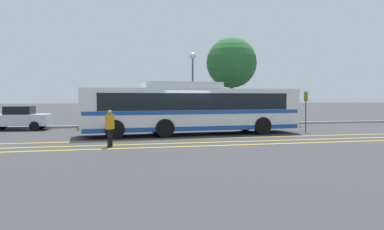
# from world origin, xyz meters

# --- Properties ---
(ground_plane) EXTENTS (220.00, 220.00, 0.00)m
(ground_plane) POSITION_xyz_m (0.00, 0.00, 0.00)
(ground_plane) COLOR #38383A
(lane_strip_0) EXTENTS (32.43, 0.20, 0.01)m
(lane_strip_0) POSITION_xyz_m (0.53, -1.77, 0.00)
(lane_strip_0) COLOR gold
(lane_strip_0) RESTS_ON ground_plane
(lane_strip_1) EXTENTS (32.43, 0.20, 0.01)m
(lane_strip_1) POSITION_xyz_m (0.53, -3.40, 0.00)
(lane_strip_1) COLOR gold
(lane_strip_1) RESTS_ON ground_plane
(lane_strip_2) EXTENTS (32.43, 0.20, 0.01)m
(lane_strip_2) POSITION_xyz_m (0.53, -4.62, 0.00)
(lane_strip_2) COLOR gold
(lane_strip_2) RESTS_ON ground_plane
(curb_strip) EXTENTS (40.43, 0.36, 0.15)m
(curb_strip) POSITION_xyz_m (0.53, 6.79, 0.07)
(curb_strip) COLOR #99999E
(curb_strip) RESTS_ON ground_plane
(transit_bus) EXTENTS (12.86, 3.31, 2.99)m
(transit_bus) POSITION_xyz_m (0.51, 0.43, 1.51)
(transit_bus) COLOR silver
(transit_bus) RESTS_ON ground_plane
(parked_car_0) EXTENTS (4.03, 2.06, 1.56)m
(parked_car_0) POSITION_xyz_m (-9.83, 5.75, 0.78)
(parked_car_0) COLOR silver
(parked_car_0) RESTS_ON ground_plane
(parked_car_1) EXTENTS (4.14, 1.97, 1.39)m
(parked_car_1) POSITION_xyz_m (-3.98, 5.78, 0.72)
(parked_car_1) COLOR silver
(parked_car_1) RESTS_ON ground_plane
(parked_car_2) EXTENTS (4.46, 1.88, 1.57)m
(parked_car_2) POSITION_xyz_m (1.66, 5.93, 0.78)
(parked_car_2) COLOR black
(parked_car_2) RESTS_ON ground_plane
(pedestrian_0) EXTENTS (0.40, 0.47, 1.59)m
(pedestrian_0) POSITION_xyz_m (-4.13, -3.98, 0.90)
(pedestrian_0) COLOR black
(pedestrian_0) RESTS_ON ground_plane
(bus_stop_sign) EXTENTS (0.07, 0.40, 2.51)m
(bus_stop_sign) POSITION_xyz_m (7.59, 0.18, 1.58)
(bus_stop_sign) COLOR #59595E
(bus_stop_sign) RESTS_ON ground_plane
(street_lamp) EXTENTS (0.50, 0.50, 5.55)m
(street_lamp) POSITION_xyz_m (2.21, 7.50, 4.09)
(street_lamp) COLOR #59595E
(street_lamp) RESTS_ON ground_plane
(tree_0) EXTENTS (4.29, 4.29, 7.22)m
(tree_0) POSITION_xyz_m (6.24, 10.11, 5.07)
(tree_0) COLOR #513823
(tree_0) RESTS_ON ground_plane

